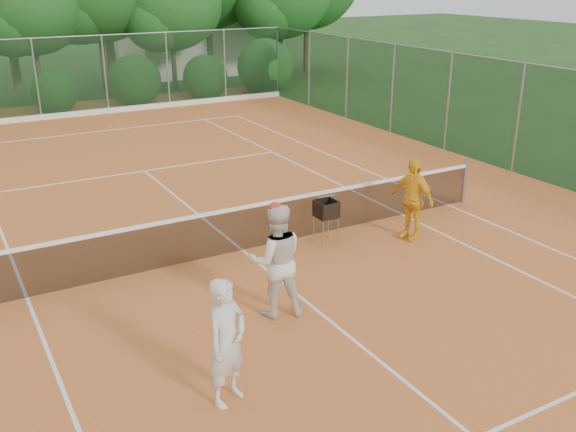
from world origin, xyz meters
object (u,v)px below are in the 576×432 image
(player_white, at_px, (227,342))
(player_center_grp, at_px, (276,260))
(ball_hopper, at_px, (326,210))
(player_yellow, at_px, (412,199))

(player_white, bearing_deg, player_center_grp, 20.24)
(player_white, distance_m, ball_hopper, 5.44)
(ball_hopper, bearing_deg, player_center_grp, -156.30)
(ball_hopper, bearing_deg, player_white, -154.43)
(player_white, distance_m, player_yellow, 6.43)
(player_white, xyz_separation_m, player_yellow, (5.62, 3.14, -0.00))
(player_white, height_order, player_center_grp, player_center_grp)
(player_center_grp, relative_size, ball_hopper, 2.09)
(player_white, bearing_deg, ball_hopper, 17.81)
(player_yellow, relative_size, ball_hopper, 1.88)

